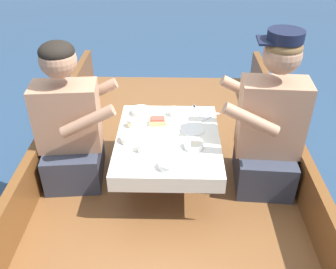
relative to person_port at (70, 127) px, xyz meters
The scene contains 22 objects.
ground_plane 0.94m from the person_port, ahead, with size 60.00×60.00×0.00m, color navy.
boat_deck 0.83m from the person_port, ahead, with size 1.78×3.31×0.29m, color brown.
gunwale_port 0.34m from the person_port, behind, with size 0.06×3.31×0.30m, color brown.
gunwale_starboard 1.51m from the person_port, ahead, with size 0.06×3.31×0.30m, color brown.
cockpit_table 0.64m from the person_port, ahead, with size 0.66×0.82×0.35m.
person_port is the anchor object (origin of this frame).
person_starboard 1.26m from the person_port, ahead, with size 0.54×0.46×1.05m.
plate_sandwich 0.57m from the person_port, 11.58° to the left, with size 0.20×0.20×0.01m.
plate_bread 0.79m from the person_port, ahead, with size 0.16×0.16×0.01m.
sandwich 0.57m from the person_port, 11.58° to the left, with size 0.12×0.08×0.05m.
bowl_port_near 0.80m from the person_port, ahead, with size 0.12×0.12×0.04m.
bowl_starboard_near 0.40m from the person_port, 10.52° to the right, with size 0.13×0.13×0.04m.
bowl_center_far 0.51m from the person_port, 31.49° to the left, with size 0.13×0.13×0.04m.
bowl_port_far 0.72m from the person_port, 28.09° to the right, with size 0.11×0.11×0.04m.
coffee_cup_port 0.52m from the person_port, 20.00° to the right, with size 0.10×0.08×0.06m.
coffee_cup_starboard 0.72m from the person_port, 20.63° to the left, with size 0.10×0.07×0.06m.
tin_can 0.40m from the person_port, 14.29° to the left, with size 0.07×0.07×0.05m.
utensil_spoon_port 0.98m from the person_port, 14.58° to the left, with size 0.14×0.12×0.01m.
utensil_fork_starboard 0.89m from the person_port, 21.66° to the left, with size 0.06×0.17×0.00m.
utensil_spoon_center 0.47m from the person_port, 24.61° to the left, with size 0.10×0.15×0.01m.
utensil_knife_starboard 0.73m from the person_port, 16.66° to the right, with size 0.08×0.16×0.00m.
utensil_spoon_starboard 0.67m from the person_port, ahead, with size 0.17×0.03×0.01m.
Camera 1 is at (0.04, -2.01, 1.97)m, focal length 40.00 mm.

